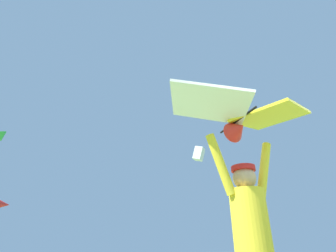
# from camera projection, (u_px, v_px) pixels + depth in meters

# --- Properties ---
(kite_flyer_person) EXTENTS (0.81, 0.41, 1.92)m
(kite_flyer_person) POSITION_uv_depth(u_px,v_px,m) (252.00, 239.00, 2.29)
(kite_flyer_person) COLOR #424751
(kite_flyer_person) RESTS_ON ground
(held_stunt_kite) EXTENTS (1.74, 1.08, 0.40)m
(held_stunt_kite) POSITION_uv_depth(u_px,v_px,m) (240.00, 115.00, 2.77)
(held_stunt_kite) COLOR black
(distant_kite_white_high_right) EXTENTS (1.17, 1.22, 1.34)m
(distant_kite_white_high_right) POSITION_uv_depth(u_px,v_px,m) (199.00, 154.00, 22.47)
(distant_kite_white_high_right) COLOR white
(distant_kite_green_mid_right) EXTENTS (1.98, 1.93, 3.12)m
(distant_kite_green_mid_right) POSITION_uv_depth(u_px,v_px,m) (0.00, 137.00, 27.58)
(distant_kite_green_mid_right) COLOR green
(marker_flag) EXTENTS (0.30, 0.24, 1.86)m
(marker_flag) POSITION_uv_depth(u_px,v_px,m) (0.00, 210.00, 5.50)
(marker_flag) COLOR silver
(marker_flag) RESTS_ON ground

